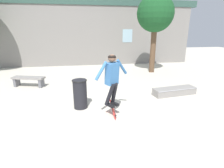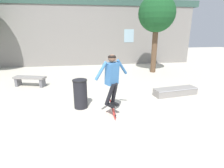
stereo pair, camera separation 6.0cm
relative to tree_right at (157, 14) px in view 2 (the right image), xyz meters
The scene contains 8 objects.
ground_plane 7.77m from the tree_right, 121.31° to the right, with size 40.00×40.00×0.00m, color beige.
building_backdrop 4.82m from the tree_right, 141.22° to the left, with size 15.86×0.52×5.60m.
tree_right is the anchor object (origin of this frame).
park_bench 7.33m from the tree_right, 164.34° to the right, with size 1.46×0.78×0.45m.
skate_ledge 4.98m from the tree_right, 99.11° to the right, with size 1.75×0.69×0.28m.
trash_bin 6.71m from the tree_right, 133.47° to the right, with size 0.47×0.47×0.94m.
skater 6.43m from the tree_right, 122.74° to the right, with size 1.03×0.70×1.48m.
skateboard_flipping 6.80m from the tree_right, 122.47° to the right, with size 0.23×0.78×0.56m.
Camera 2 is at (-0.36, -3.71, 2.41)m, focal length 28.00 mm.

